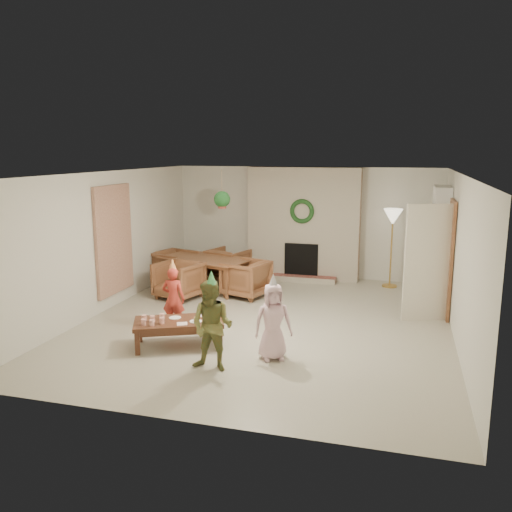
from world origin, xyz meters
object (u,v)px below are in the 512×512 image
(coffee_table_top, at_px, (179,322))
(dining_chair_near, at_px, (179,280))
(dining_chair_far, at_px, (228,265))
(child_plaid, at_px, (212,326))
(dining_chair_right, at_px, (246,278))
(dining_chair_left, at_px, (175,267))
(child_pink, at_px, (273,322))
(dining_table, at_px, (205,274))
(child_red, at_px, (173,299))

(coffee_table_top, bearing_deg, dining_chair_near, 89.33)
(dining_chair_far, bearing_deg, child_plaid, 123.30)
(dining_chair_right, relative_size, child_plaid, 0.66)
(dining_chair_left, relative_size, child_pink, 0.74)
(dining_table, distance_m, dining_chair_right, 1.04)
(dining_chair_far, height_order, dining_chair_right, same)
(dining_chair_far, height_order, coffee_table_top, dining_chair_far)
(child_plaid, bearing_deg, dining_chair_far, 110.15)
(child_red, height_order, child_plaid, child_plaid)
(child_pink, bearing_deg, coffee_table_top, 149.51)
(dining_chair_far, relative_size, child_pink, 0.74)
(child_red, xyz_separation_m, child_plaid, (1.16, -1.33, 0.09))
(dining_chair_near, bearing_deg, dining_table, 90.00)
(child_plaid, bearing_deg, dining_chair_near, 124.88)
(dining_table, bearing_deg, child_red, -63.10)
(dining_chair_far, relative_size, dining_chair_right, 1.00)
(dining_chair_far, bearing_deg, dining_chair_right, 141.34)
(dining_chair_right, distance_m, child_red, 2.30)
(dining_chair_far, bearing_deg, child_pink, 133.60)
(dining_chair_near, bearing_deg, dining_chair_far, 90.00)
(child_pink, bearing_deg, dining_chair_left, 104.27)
(dining_chair_far, distance_m, child_red, 3.33)
(dining_table, xyz_separation_m, dining_chair_right, (0.99, -0.31, 0.03))
(dining_chair_left, bearing_deg, coffee_table_top, -137.84)
(dining_chair_right, bearing_deg, dining_chair_left, -90.00)
(dining_chair_near, distance_m, dining_chair_right, 1.33)
(dining_chair_near, relative_size, dining_chair_left, 1.00)
(dining_chair_left, bearing_deg, dining_chair_right, -90.00)
(dining_chair_near, distance_m, child_pink, 3.54)
(dining_chair_right, relative_size, child_red, 0.77)
(coffee_table_top, height_order, child_plaid, child_plaid)
(dining_table, bearing_deg, child_plaid, -50.45)
(dining_chair_far, relative_size, child_plaid, 0.66)
(dining_chair_left, height_order, dining_chair_right, same)
(child_red, bearing_deg, dining_chair_left, -69.60)
(child_plaid, bearing_deg, child_red, 134.97)
(dining_chair_right, height_order, child_red, child_red)
(dining_chair_left, bearing_deg, dining_chair_near, -135.00)
(dining_chair_far, bearing_deg, coffee_table_top, 115.23)
(coffee_table_top, distance_m, child_pink, 1.48)
(child_red, bearing_deg, coffee_table_top, 116.22)
(dining_chair_near, relative_size, child_red, 0.77)
(dining_chair_left, xyz_separation_m, child_plaid, (2.38, -4.11, 0.24))
(dining_chair_near, relative_size, dining_chair_far, 1.00)
(dining_table, xyz_separation_m, child_red, (0.43, -2.53, 0.19))
(dining_chair_left, xyz_separation_m, coffee_table_top, (1.60, -3.43, 0.00))
(child_red, bearing_deg, child_pink, 154.24)
(coffee_table_top, bearing_deg, child_plaid, -65.19)
(dining_chair_far, height_order, dining_chair_left, same)
(dining_chair_near, height_order, child_plaid, child_plaid)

